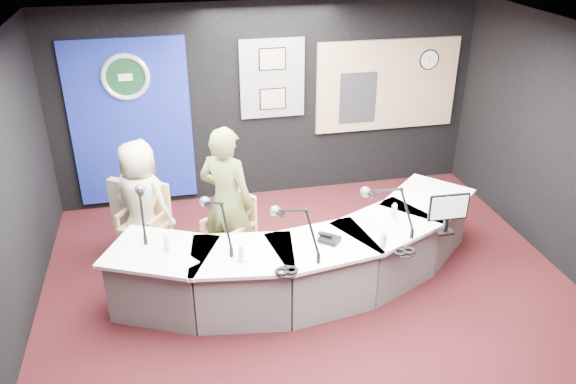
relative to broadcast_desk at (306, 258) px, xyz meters
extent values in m
plane|color=black|center=(0.05, -0.55, -0.38)|extent=(6.00, 6.00, 0.00)
cube|color=silver|center=(0.05, -0.55, 2.42)|extent=(6.00, 6.00, 0.02)
cube|color=black|center=(0.05, 2.45, 1.02)|extent=(6.00, 0.02, 2.80)
cube|color=navy|center=(-1.85, 2.42, 0.88)|extent=(1.60, 0.05, 2.30)
torus|color=silver|center=(-1.85, 2.38, 1.52)|extent=(0.63, 0.07, 0.63)
cylinder|color=#0E331A|center=(-1.85, 2.38, 1.52)|extent=(0.48, 0.01, 0.48)
cube|color=slate|center=(0.10, 2.42, 1.38)|extent=(0.90, 0.04, 1.10)
cube|color=gray|center=(0.10, 2.39, 1.65)|extent=(0.34, 0.02, 0.27)
cube|color=gray|center=(0.10, 2.39, 1.09)|extent=(0.34, 0.02, 0.27)
cube|color=tan|center=(1.80, 2.42, 1.18)|extent=(2.12, 0.06, 1.32)
cube|color=beige|center=(1.80, 2.41, 1.18)|extent=(2.00, 0.02, 1.20)
cube|color=black|center=(1.35, 2.39, 1.03)|extent=(0.55, 0.02, 0.75)
cylinder|color=white|center=(2.40, 2.39, 1.52)|extent=(0.28, 0.01, 0.28)
cube|color=slate|center=(-1.93, 1.18, 0.24)|extent=(0.46, 0.38, 0.70)
imported|color=beige|center=(-1.76, 0.98, 0.40)|extent=(0.90, 0.83, 1.55)
imported|color=#596434|center=(-0.80, 0.54, 0.53)|extent=(0.79, 0.74, 1.81)
cube|color=black|center=(1.44, -0.39, 0.70)|extent=(0.40, 0.04, 0.27)
cube|color=black|center=(0.18, -0.29, 0.40)|extent=(0.26, 0.26, 0.05)
torus|color=black|center=(0.86, -0.67, 0.39)|extent=(0.23, 0.23, 0.04)
torus|color=black|center=(-0.38, -0.75, 0.39)|extent=(0.23, 0.23, 0.04)
cube|color=white|center=(-1.34, -0.34, 0.38)|extent=(0.30, 0.32, 0.00)
cube|color=white|center=(-0.66, -0.33, 0.38)|extent=(0.30, 0.38, 0.00)
camera|label=1|loc=(-1.35, -5.25, 3.59)|focal=36.00mm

